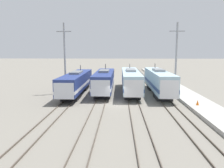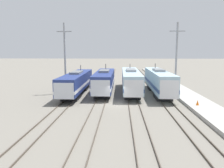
% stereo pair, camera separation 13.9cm
% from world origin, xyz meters
% --- Properties ---
extents(ground_plane, '(400.00, 400.00, 0.00)m').
position_xyz_m(ground_plane, '(0.00, 0.00, 0.00)').
color(ground_plane, slate).
extents(rail_pair_far_left, '(1.51, 120.00, 0.15)m').
position_xyz_m(rail_pair_far_left, '(-7.13, 0.00, 0.07)').
color(rail_pair_far_left, '#4C4238').
rests_on(rail_pair_far_left, ground_plane).
extents(rail_pair_center_left, '(1.51, 120.00, 0.15)m').
position_xyz_m(rail_pair_center_left, '(-2.38, 0.00, 0.07)').
color(rail_pair_center_left, '#4C4238').
rests_on(rail_pair_center_left, ground_plane).
extents(rail_pair_center_right, '(1.51, 120.00, 0.15)m').
position_xyz_m(rail_pair_center_right, '(2.38, 0.00, 0.07)').
color(rail_pair_center_right, '#4C4238').
rests_on(rail_pair_center_right, ground_plane).
extents(rail_pair_far_right, '(1.51, 120.00, 0.15)m').
position_xyz_m(rail_pair_far_right, '(7.13, 0.00, 0.07)').
color(rail_pair_far_right, '#4C4238').
rests_on(rail_pair_far_right, ground_plane).
extents(locomotive_far_left, '(3.02, 17.89, 4.78)m').
position_xyz_m(locomotive_far_left, '(-7.13, 7.14, 2.03)').
color(locomotive_far_left, black).
rests_on(locomotive_far_left, ground_plane).
extents(locomotive_center_left, '(3.09, 16.23, 4.95)m').
position_xyz_m(locomotive_center_left, '(-2.38, 8.42, 2.11)').
color(locomotive_center_left, black).
rests_on(locomotive_center_left, ground_plane).
extents(locomotive_center_right, '(3.02, 18.46, 4.88)m').
position_xyz_m(locomotive_center_right, '(2.38, 9.03, 2.17)').
color(locomotive_center_right, '#232326').
rests_on(locomotive_center_right, ground_plane).
extents(locomotive_far_right, '(2.84, 17.81, 5.09)m').
position_xyz_m(locomotive_far_right, '(7.13, 7.88, 2.23)').
color(locomotive_far_right, '#232326').
rests_on(locomotive_far_right, ground_plane).
extents(catenary_tower_left, '(2.54, 0.32, 12.16)m').
position_xyz_m(catenary_tower_left, '(-9.11, 7.78, 6.31)').
color(catenary_tower_left, gray).
rests_on(catenary_tower_left, ground_plane).
extents(catenary_tower_right, '(2.54, 0.32, 12.16)m').
position_xyz_m(catenary_tower_right, '(9.94, 7.78, 6.31)').
color(catenary_tower_right, gray).
rests_on(catenary_tower_right, ground_plane).
extents(platform, '(4.00, 120.00, 0.43)m').
position_xyz_m(platform, '(11.37, 0.00, 0.22)').
color(platform, '#A8A59E').
rests_on(platform, ground_plane).
extents(traffic_cone, '(0.39, 0.39, 0.68)m').
position_xyz_m(traffic_cone, '(10.54, -1.74, 0.77)').
color(traffic_cone, orange).
rests_on(traffic_cone, platform).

